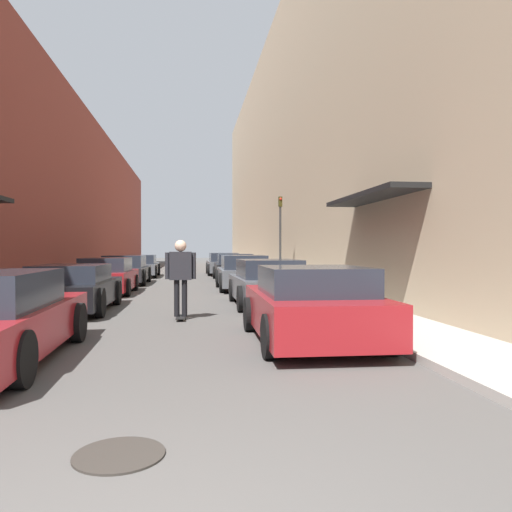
{
  "coord_description": "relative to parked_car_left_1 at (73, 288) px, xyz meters",
  "views": [
    {
      "loc": [
        0.4,
        -2.1,
        1.59
      ],
      "look_at": [
        2.22,
        11.78,
        1.38
      ],
      "focal_mm": 35.0,
      "sensor_mm": 36.0,
      "label": 1
    }
  ],
  "objects": [
    {
      "name": "parked_car_right_0",
      "position": [
        5.0,
        -4.85,
        0.04
      ],
      "size": [
        2.02,
        4.01,
        1.29
      ],
      "color": "maroon",
      "rests_on": "ground"
    },
    {
      "name": "building_row_left",
      "position": [
        -4.76,
        17.58,
        4.14
      ],
      "size": [
        4.9,
        57.17,
        9.46
      ],
      "color": "brown",
      "rests_on": "ground"
    },
    {
      "name": "parked_car_left_4",
      "position": [
        0.17,
        15.64,
        0.02
      ],
      "size": [
        1.94,
        4.59,
        1.25
      ],
      "color": "#515459",
      "rests_on": "ground"
    },
    {
      "name": "parked_car_right_1",
      "position": [
        5.08,
        0.56,
        0.04
      ],
      "size": [
        1.92,
        4.23,
        1.29
      ],
      "color": "#515459",
      "rests_on": "ground"
    },
    {
      "name": "ground",
      "position": [
        2.57,
        11.86,
        -0.59
      ],
      "size": [
        125.76,
        125.76,
        0.0
      ],
      "primitive_type": "plane",
      "color": "#4C4947"
    },
    {
      "name": "building_row_right",
      "position": [
        9.89,
        17.58,
        7.06
      ],
      "size": [
        4.9,
        57.17,
        15.31
      ],
      "color": "tan",
      "rests_on": "ground"
    },
    {
      "name": "parked_car_left_1",
      "position": [
        0.0,
        0.0,
        0.0
      ],
      "size": [
        1.96,
        4.33,
        1.19
      ],
      "color": "black",
      "rests_on": "ground"
    },
    {
      "name": "parked_car_right_4",
      "position": [
        4.94,
        17.43,
        0.06
      ],
      "size": [
        2.01,
        4.74,
        1.34
      ],
      "color": "#515459",
      "rests_on": "ground"
    },
    {
      "name": "manhole_cover",
      "position": [
        2.42,
        -9.21,
        -0.58
      ],
      "size": [
        0.7,
        0.7,
        0.02
      ],
      "color": "#332D28",
      "rests_on": "ground"
    },
    {
      "name": "traffic_light",
      "position": [
        6.97,
        9.02,
        1.87
      ],
      "size": [
        0.16,
        0.22,
        3.82
      ],
      "color": "#2D2D2D",
      "rests_on": "curb_strip_right"
    },
    {
      "name": "curb_strip_right",
      "position": [
        6.99,
        17.58,
        -0.53
      ],
      "size": [
        1.8,
        57.17,
        0.12
      ],
      "color": "#A3A099",
      "rests_on": "ground"
    },
    {
      "name": "parked_car_right_2",
      "position": [
        4.98,
        6.11,
        0.06
      ],
      "size": [
        1.98,
        4.14,
        1.34
      ],
      "color": "#515459",
      "rests_on": "ground"
    },
    {
      "name": "parked_car_right_3",
      "position": [
        5.14,
        11.95,
        0.05
      ],
      "size": [
        2.03,
        4.46,
        1.33
      ],
      "color": "black",
      "rests_on": "ground"
    },
    {
      "name": "curb_strip_left",
      "position": [
        -1.86,
        17.58,
        -0.53
      ],
      "size": [
        1.8,
        57.17,
        0.12
      ],
      "color": "#A3A099",
      "rests_on": "ground"
    },
    {
      "name": "parked_car_left_2",
      "position": [
        0.02,
        5.01,
        0.02
      ],
      "size": [
        1.88,
        3.98,
        1.27
      ],
      "color": "maroon",
      "rests_on": "ground"
    },
    {
      "name": "parked_car_left_3",
      "position": [
        0.04,
        9.87,
        0.04
      ],
      "size": [
        2.01,
        4.4,
        1.29
      ],
      "color": "#232326",
      "rests_on": "ground"
    },
    {
      "name": "skateboarder",
      "position": [
        2.74,
        -1.86,
        0.51
      ],
      "size": [
        0.68,
        0.78,
        1.78
      ],
      "color": "black",
      "rests_on": "ground"
    }
  ]
}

